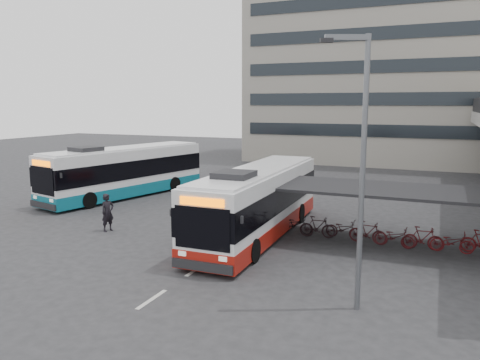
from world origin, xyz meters
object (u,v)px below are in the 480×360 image
at_px(bus_main, 258,202).
at_px(pedestrian, 108,213).
at_px(lamp_post, 360,158).
at_px(bus_teal, 125,172).

bearing_deg(bus_main, pedestrian, -163.54).
bearing_deg(pedestrian, bus_main, -56.24).
distance_m(pedestrian, lamp_post, 13.73).
bearing_deg(bus_main, lamp_post, -49.81).
bearing_deg(lamp_post, bus_teal, 121.35).
relative_size(bus_main, lamp_post, 1.45).
relative_size(bus_main, bus_teal, 0.95).
xyz_separation_m(bus_main, pedestrian, (-7.00, -2.19, -0.67)).
xyz_separation_m(bus_main, bus_teal, (-11.59, 5.40, 0.05)).
distance_m(bus_teal, lamp_post, 21.00).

